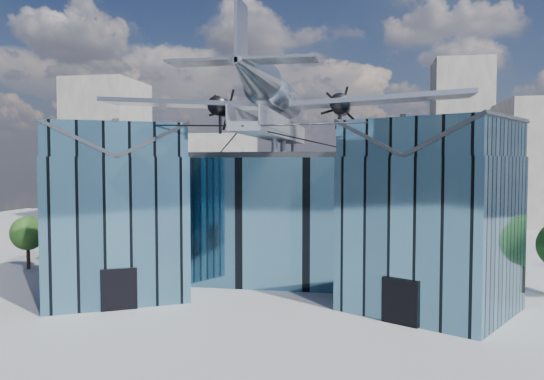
# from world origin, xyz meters

# --- Properties ---
(ground_plane) EXTENTS (120.00, 120.00, 0.00)m
(ground_plane) POSITION_xyz_m (0.00, 0.00, 0.00)
(ground_plane) COLOR gray
(museum) EXTENTS (32.88, 24.50, 17.60)m
(museum) POSITION_xyz_m (0.00, 5.82, 5.54)
(museum) COLOR teal
(museum) RESTS_ON ground
(bg_towers) EXTENTS (77.00, 24.50, 26.00)m
(bg_towers) POSITION_xyz_m (1.45, 50.49, 10.01)
(bg_towers) COLOR gray
(bg_towers) RESTS_ON ground
(tree_side_w) EXTENTS (3.81, 3.81, 4.56)m
(tree_side_w) POSITION_xyz_m (-21.94, 5.94, 3.08)
(tree_side_w) COLOR black
(tree_side_w) RESTS_ON ground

